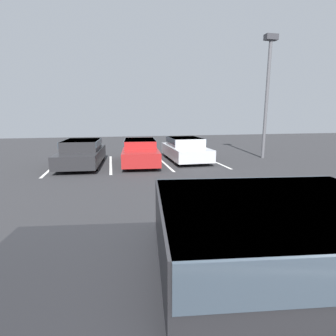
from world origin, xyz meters
name	(u,v)px	position (x,y,z in m)	size (l,w,h in m)	color
stall_stripe_a	(54,166)	(-4.32, 12.43, 0.00)	(0.12, 5.09, 0.01)	white
stall_stripe_b	(111,164)	(-1.60, 12.43, 0.00)	(0.12, 5.09, 0.01)	white
stall_stripe_c	(163,162)	(1.13, 12.43, 0.00)	(0.12, 5.09, 0.01)	white
stall_stripe_d	(211,160)	(3.85, 12.43, 0.00)	(0.12, 5.09, 0.01)	white
pickup_truck	(308,286)	(0.25, 0.87, 0.86)	(6.28, 2.70, 1.71)	black
parked_sedan_a	(82,152)	(-2.94, 12.38, 0.67)	(2.17, 4.74, 1.26)	#232326
parked_sedan_b	(140,151)	(-0.09, 12.38, 0.65)	(2.12, 4.86, 1.22)	maroon
parked_sedan_c	(185,148)	(2.43, 12.71, 0.66)	(1.85, 4.24, 1.24)	#B7BABF
light_post	(268,85)	(7.08, 12.57, 4.09)	(0.70, 0.36, 6.69)	#515156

